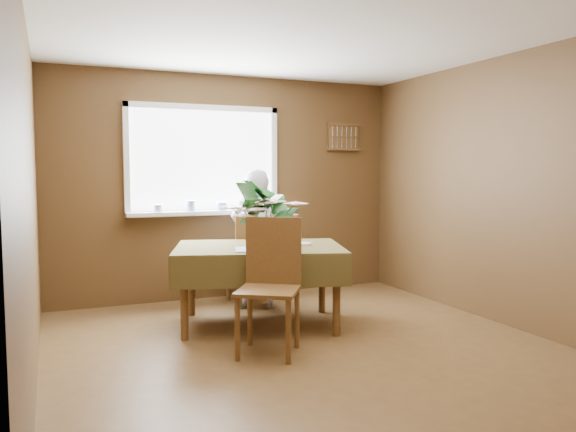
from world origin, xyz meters
name	(u,v)px	position (x,y,z in m)	size (l,w,h in m)	color
floor	(315,354)	(0.00, 0.00, 0.00)	(4.50, 4.50, 0.00)	#54381D
ceiling	(317,29)	(0.00, 0.00, 2.50)	(4.50, 4.50, 0.00)	white
wall_back	(229,187)	(0.00, 2.25, 1.25)	(4.00, 4.00, 0.00)	brown
wall_front	(563,219)	(0.00, -2.25, 1.25)	(4.00, 4.00, 0.00)	brown
wall_left	(29,201)	(-2.00, 0.00, 1.25)	(4.50, 4.50, 0.00)	brown
wall_right	(515,192)	(2.00, 0.00, 1.25)	(4.50, 4.50, 0.00)	brown
window_assembly	(205,178)	(-0.29, 2.20, 1.36)	(1.72, 0.20, 1.22)	white
spoon_rack	(344,137)	(1.45, 2.22, 1.85)	(0.44, 0.05, 0.33)	brown
dining_table	(259,256)	(-0.11, 0.97, 0.65)	(1.78, 1.46, 0.75)	brown
chair_far	(252,254)	(0.09, 1.75, 0.54)	(0.43, 0.43, 1.00)	brown
chair_near	(270,280)	(-0.29, 0.23, 0.57)	(0.63, 0.63, 1.06)	brown
seated_woman	(256,238)	(0.10, 1.64, 0.73)	(0.53, 0.35, 1.46)	white
flower_bouquet	(263,210)	(-0.15, 0.78, 1.09)	(0.63, 0.63, 0.54)	white
side_plate	(300,244)	(0.28, 0.92, 0.75)	(0.22, 0.22, 0.01)	white
table_knife	(284,248)	(0.04, 0.72, 0.75)	(0.02, 0.22, 0.00)	silver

